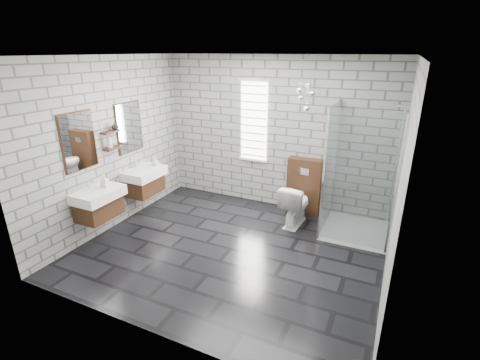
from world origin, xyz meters
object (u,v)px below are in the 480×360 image
Objects in this scene: vanity_left at (96,195)px; toilet at (295,204)px; cistern_panel at (304,186)px; shower_enclosure at (351,205)px; vanity_right at (143,174)px.

vanity_left is 3.12m from toilet.
vanity_left is 1.57× the size of cistern_panel.
cistern_panel is at bearing 149.57° from shower_enclosure.
vanity_right is 3.50m from shower_enclosure.
shower_enclosure is at bearing -30.43° from cistern_panel.
shower_enclosure is 2.86× the size of toilet.
toilet is (2.53, 1.78, -0.40)m from vanity_left.
shower_enclosure is at bearing 27.67° from vanity_left.
vanity_left is at bearing -90.00° from vanity_right.
vanity_left is at bearing 39.36° from toilet.
toilet is (-0.88, -0.01, -0.15)m from shower_enclosure.
vanity_left is at bearing -137.65° from cistern_panel.
shower_enclosure is (3.41, 1.79, -0.25)m from vanity_left.
vanity_right is at bearing -153.36° from cistern_panel.
vanity_left reaches higher than toilet.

